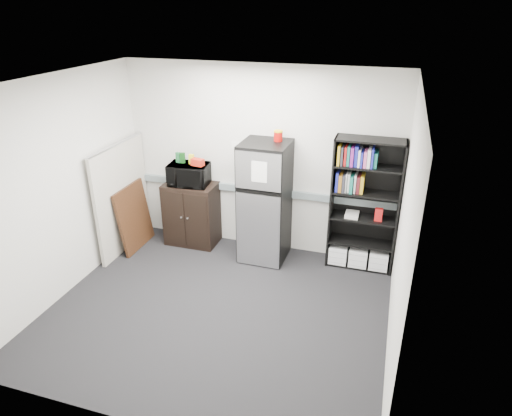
{
  "coord_description": "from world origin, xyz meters",
  "views": [
    {
      "loc": [
        1.79,
        -4.21,
        3.43
      ],
      "look_at": [
        0.21,
        0.9,
        1.0
      ],
      "focal_mm": 32.0,
      "sensor_mm": 36.0,
      "label": 1
    }
  ],
  "objects_px": {
    "bookshelf": "(364,206)",
    "refrigerator": "(265,202)",
    "cubicle_partition": "(122,197)",
    "microwave": "(189,174)",
    "cabinet": "(192,214)"
  },
  "relations": [
    {
      "from": "bookshelf",
      "to": "cabinet",
      "type": "height_order",
      "value": "bookshelf"
    },
    {
      "from": "refrigerator",
      "to": "cabinet",
      "type": "bearing_deg",
      "value": 176.92
    },
    {
      "from": "bookshelf",
      "to": "refrigerator",
      "type": "bearing_deg",
      "value": -173.9
    },
    {
      "from": "cubicle_partition",
      "to": "cabinet",
      "type": "distance_m",
      "value": 1.04
    },
    {
      "from": "microwave",
      "to": "refrigerator",
      "type": "distance_m",
      "value": 1.21
    },
    {
      "from": "microwave",
      "to": "refrigerator",
      "type": "height_order",
      "value": "refrigerator"
    },
    {
      "from": "cubicle_partition",
      "to": "refrigerator",
      "type": "distance_m",
      "value": 2.1
    },
    {
      "from": "microwave",
      "to": "cubicle_partition",
      "type": "bearing_deg",
      "value": -162.04
    },
    {
      "from": "refrigerator",
      "to": "bookshelf",
      "type": "bearing_deg",
      "value": 6.9
    },
    {
      "from": "cabinet",
      "to": "cubicle_partition",
      "type": "bearing_deg",
      "value": -154.88
    },
    {
      "from": "cubicle_partition",
      "to": "refrigerator",
      "type": "bearing_deg",
      "value": 9.32
    },
    {
      "from": "microwave",
      "to": "bookshelf",
      "type": "bearing_deg",
      "value": -4.51
    },
    {
      "from": "cabinet",
      "to": "microwave",
      "type": "relative_size",
      "value": 1.68
    },
    {
      "from": "cubicle_partition",
      "to": "cabinet",
      "type": "bearing_deg",
      "value": 25.12
    },
    {
      "from": "bookshelf",
      "to": "microwave",
      "type": "relative_size",
      "value": 3.23
    }
  ]
}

